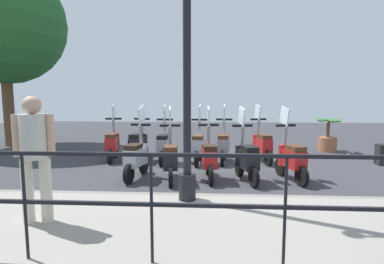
% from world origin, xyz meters
% --- Properties ---
extents(ground_plane, '(28.00, 28.00, 0.00)m').
position_xyz_m(ground_plane, '(0.00, 0.00, 0.00)').
color(ground_plane, '#38383D').
extents(promenade_walkway, '(2.20, 20.00, 0.15)m').
position_xyz_m(promenade_walkway, '(-3.15, 0.00, 0.07)').
color(promenade_walkway, gray).
rests_on(promenade_walkway, ground_plane).
extents(fence_railing, '(0.04, 16.03, 1.07)m').
position_xyz_m(fence_railing, '(-4.20, 0.00, 0.89)').
color(fence_railing, black).
rests_on(fence_railing, promenade_walkway).
extents(lamp_post_near, '(0.26, 0.90, 4.43)m').
position_xyz_m(lamp_post_near, '(-2.40, 0.42, 2.12)').
color(lamp_post_near, black).
rests_on(lamp_post_near, promenade_walkway).
extents(pedestrian_distant, '(0.38, 0.48, 1.59)m').
position_xyz_m(pedestrian_distant, '(-3.36, 2.23, 1.08)').
color(pedestrian_distant, beige).
rests_on(pedestrian_distant, promenade_walkway).
extents(tree_large, '(4.16, 4.16, 6.34)m').
position_xyz_m(tree_large, '(3.31, 7.18, 4.25)').
color(tree_large, brown).
rests_on(tree_large, ground_plane).
extents(potted_palm, '(1.06, 0.66, 1.05)m').
position_xyz_m(potted_palm, '(2.85, -3.69, 0.45)').
color(potted_palm, '#9E5B3D').
rests_on(potted_palm, ground_plane).
extents(scooter_near_0, '(1.21, 0.52, 1.54)m').
position_xyz_m(scooter_near_0, '(-0.71, -1.60, 0.48)').
color(scooter_near_0, black).
rests_on(scooter_near_0, ground_plane).
extents(scooter_near_1, '(1.21, 0.51, 1.54)m').
position_xyz_m(scooter_near_1, '(-0.82, -0.68, 0.48)').
color(scooter_near_1, black).
rests_on(scooter_near_1, ground_plane).
extents(scooter_near_2, '(1.23, 0.44, 1.54)m').
position_xyz_m(scooter_near_2, '(-0.72, 0.08, 0.48)').
color(scooter_near_2, black).
rests_on(scooter_near_2, ground_plane).
extents(scooter_near_3, '(1.23, 0.45, 1.54)m').
position_xyz_m(scooter_near_3, '(-0.89, 0.88, 0.48)').
color(scooter_near_3, black).
rests_on(scooter_near_3, ground_plane).
extents(scooter_near_4, '(1.23, 0.46, 1.54)m').
position_xyz_m(scooter_near_4, '(-0.74, 1.62, 0.48)').
color(scooter_near_4, black).
rests_on(scooter_near_4, ground_plane).
extents(scooter_far_0, '(1.21, 0.51, 1.54)m').
position_xyz_m(scooter_far_0, '(1.03, -1.30, 0.48)').
color(scooter_far_0, black).
rests_on(scooter_far_0, ground_plane).
extents(scooter_far_1, '(1.23, 0.44, 1.54)m').
position_xyz_m(scooter_far_1, '(0.93, -0.28, 0.48)').
color(scooter_far_1, black).
rests_on(scooter_far_1, ground_plane).
extents(scooter_far_2, '(1.23, 0.44, 1.54)m').
position_xyz_m(scooter_far_2, '(0.81, 0.37, 0.48)').
color(scooter_far_2, black).
rests_on(scooter_far_2, ground_plane).
extents(scooter_far_3, '(1.23, 0.44, 1.54)m').
position_xyz_m(scooter_far_3, '(0.81, 1.28, 0.48)').
color(scooter_far_3, black).
rests_on(scooter_far_3, ground_plane).
extents(scooter_far_4, '(1.23, 0.46, 1.54)m').
position_xyz_m(scooter_far_4, '(1.00, 2.00, 0.48)').
color(scooter_far_4, black).
rests_on(scooter_far_4, ground_plane).
extents(scooter_far_5, '(1.23, 0.45, 1.54)m').
position_xyz_m(scooter_far_5, '(1.01, 2.72, 0.48)').
color(scooter_far_5, black).
rests_on(scooter_far_5, ground_plane).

